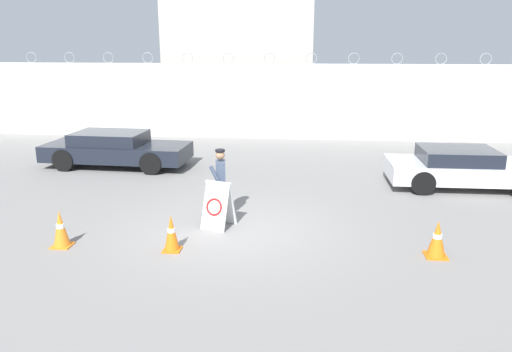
{
  "coord_description": "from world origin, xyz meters",
  "views": [
    {
      "loc": [
        1.53,
        -10.41,
        4.08
      ],
      "look_at": [
        0.39,
        1.32,
        0.9
      ],
      "focal_mm": 35.0,
      "sensor_mm": 36.0,
      "label": 1
    }
  ],
  "objects": [
    {
      "name": "ground_plane",
      "position": [
        0.0,
        0.0,
        0.0
      ],
      "size": [
        90.0,
        90.0,
        0.0
      ],
      "primitive_type": "plane",
      "color": "gray"
    },
    {
      "name": "parked_car_far_side",
      "position": [
        6.1,
        4.02,
        0.58
      ],
      "size": [
        4.29,
        1.97,
        1.13
      ],
      "rotation": [
        0.0,
        0.0,
        0.01
      ],
      "color": "black",
      "rests_on": "ground_plane"
    },
    {
      "name": "barricade_sign",
      "position": [
        -0.37,
        0.13,
        0.53
      ],
      "size": [
        0.78,
        0.83,
        1.07
      ],
      "rotation": [
        0.0,
        0.0,
        -0.33
      ],
      "color": "white",
      "rests_on": "ground_plane"
    },
    {
      "name": "security_guard",
      "position": [
        -0.4,
        0.72,
        0.93
      ],
      "size": [
        0.37,
        0.64,
        1.68
      ],
      "rotation": [
        0.0,
        0.0,
        -1.39
      ],
      "color": "#232838",
      "rests_on": "ground_plane"
    },
    {
      "name": "traffic_cone_far",
      "position": [
        4.17,
        -1.06,
        0.37
      ],
      "size": [
        0.42,
        0.42,
        0.74
      ],
      "color": "orange",
      "rests_on": "ground_plane"
    },
    {
      "name": "traffic_cone_near",
      "position": [
        -1.07,
        -1.27,
        0.38
      ],
      "size": [
        0.35,
        0.35,
        0.76
      ],
      "color": "orange",
      "rests_on": "ground_plane"
    },
    {
      "name": "traffic_cone_mid",
      "position": [
        -3.38,
        -1.28,
        0.39
      ],
      "size": [
        0.39,
        0.39,
        0.78
      ],
      "color": "orange",
      "rests_on": "ground_plane"
    },
    {
      "name": "perimeter_wall",
      "position": [
        -0.0,
        11.15,
        1.6
      ],
      "size": [
        36.0,
        0.3,
        3.64
      ],
      "color": "silver",
      "rests_on": "ground_plane"
    },
    {
      "name": "parked_car_front_coupe",
      "position": [
        -4.77,
        5.45,
        0.61
      ],
      "size": [
        4.87,
        2.09,
        1.17
      ],
      "rotation": [
        0.0,
        0.0,
        -0.05
      ],
      "color": "black",
      "rests_on": "ground_plane"
    },
    {
      "name": "building_block",
      "position": [
        -1.62,
        15.64,
        3.11
      ],
      "size": [
        6.92,
        6.46,
        6.23
      ],
      "color": "#B2ADA3",
      "rests_on": "ground_plane"
    }
  ]
}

